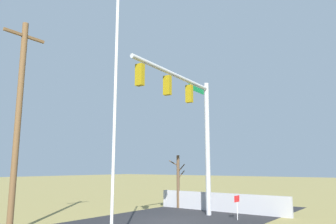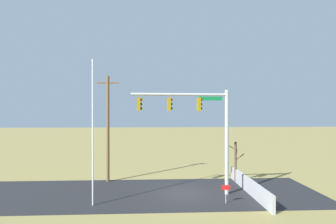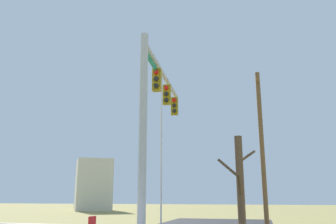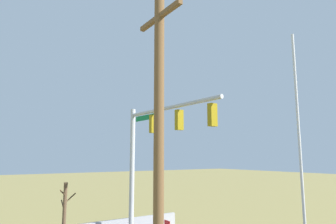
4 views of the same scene
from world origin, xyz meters
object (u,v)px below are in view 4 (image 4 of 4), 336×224
(bare_tree, at_px, (64,214))
(signal_mast, at_px, (152,146))
(flagpole, at_px, (301,161))
(utility_pole, at_px, (159,163))

(bare_tree, bearing_deg, signal_mast, -136.95)
(flagpole, bearing_deg, bare_tree, 25.43)
(flagpole, height_order, utility_pole, flagpole)
(signal_mast, bearing_deg, utility_pole, 150.63)
(bare_tree, bearing_deg, flagpole, -154.57)
(signal_mast, relative_size, utility_pole, 0.84)
(flagpole, bearing_deg, utility_pole, 90.16)
(flagpole, distance_m, utility_pole, 5.95)
(bare_tree, bearing_deg, utility_pole, 176.10)
(flagpole, bearing_deg, signal_mast, 13.97)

